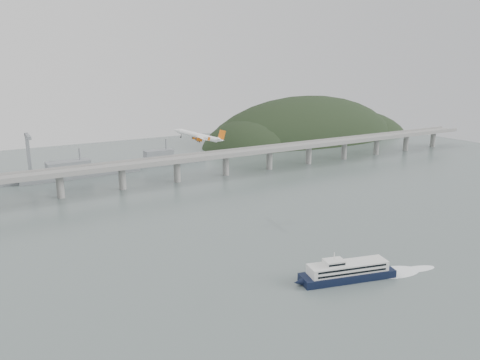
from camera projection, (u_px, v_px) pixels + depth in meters
ground at (293, 269)px, 245.06m from camera, size 900.00×900.00×0.00m
bridge at (154, 165)px, 406.98m from camera, size 800.00×22.00×23.90m
headland at (313, 151)px, 667.22m from camera, size 365.00×155.00×156.00m
ferry at (348, 271)px, 232.53m from camera, size 79.03×28.61×15.14m
airliner at (200, 136)px, 295.81m from camera, size 34.00×31.14×11.91m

